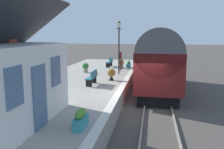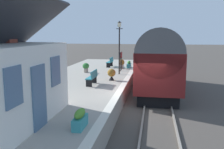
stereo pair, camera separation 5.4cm
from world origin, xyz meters
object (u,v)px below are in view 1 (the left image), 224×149
Objects in this scene: planter_corner_building at (81,119)px; planter_bench_right at (85,67)px; planter_edge_far at (121,63)px; lamp_post_platform at (119,38)px; bench_near_building at (92,77)px; planter_under_sign at (128,64)px; planter_bench_left at (111,74)px; bench_platform_end at (110,62)px; station_sign_board at (121,57)px; train at (158,60)px.

planter_bench_right is (11.22, 3.00, 0.13)m from planter_corner_building.
lamp_post_platform is (-2.95, -0.21, 2.31)m from planter_edge_far.
planter_edge_far is (7.17, -0.83, -0.01)m from bench_near_building.
planter_edge_far is at bearing -43.23° from planter_bench_right.
planter_bench_left is (-6.26, 0.51, 0.13)m from planter_under_sign.
bench_near_building is 0.35× the size of lamp_post_platform.
lamp_post_platform reaches higher than bench_platform_end.
planter_corner_building is 0.56× the size of station_sign_board.
bench_near_building is 1.74× the size of planter_bench_left.
train is 5.17m from planter_edge_far.
bench_platform_end is 1.74× the size of planter_bench_right.
planter_bench_right is 0.20× the size of lamp_post_platform.
station_sign_board is at bearing -149.49° from bench_platform_end.
bench_near_building is 1.85m from planter_bench_left.
bench_platform_end reaches higher than planter_corner_building.
lamp_post_platform is 2.56× the size of station_sign_board.
bench_near_building is 6.02m from station_sign_board.
bench_platform_end is at bearing 10.99° from planter_bench_left.
bench_platform_end is 0.90× the size of station_sign_board.
planter_edge_far is 0.80× the size of planter_under_sign.
planter_corner_building is at bearing -178.04° from planter_edge_far.
train is at bearing -63.67° from planter_bench_left.
bench_platform_end is 6.66m from planter_bench_left.
station_sign_board reaches higher than bench_near_building.
planter_edge_far is at bearing -6.60° from bench_near_building.
planter_bench_left is (-2.87, -2.59, -0.01)m from planter_bench_right.
bench_platform_end is at bearing 50.70° from planter_edge_far.
lamp_post_platform is at bearing -160.24° from bench_platform_end.
bench_platform_end is 0.35× the size of lamp_post_platform.
planter_under_sign is at bearing -0.41° from planter_corner_building.
planter_bench_right is 1.00× the size of planter_bench_left.
planter_bench_right is (-3.67, 1.32, -0.04)m from bench_platform_end.
station_sign_board reaches higher than planter_edge_far.
planter_edge_far is 3.68m from planter_bench_right.
lamp_post_platform reaches higher than planter_under_sign.
train is 10.24m from planter_corner_building.
train is 8.91× the size of planter_under_sign.
planter_bench_left is at bearing 176.89° from lamp_post_platform.
train is 3.50m from planter_bench_left.
planter_edge_far is 0.93m from planter_under_sign.
lamp_post_platform is at bearing -3.11° from planter_bench_left.
train is 3.44m from lamp_post_platform.
bench_near_building is 0.89× the size of station_sign_board.
bench_near_building is 8.00m from planter_under_sign.
lamp_post_platform is (1.10, 2.90, 1.49)m from train.
planter_under_sign is at bearing -99.04° from bench_platform_end.
planter_bench_right is at bearing 42.01° from planter_bench_left.
planter_bench_left is 0.20× the size of lamp_post_platform.
lamp_post_platform is (-0.26, -2.73, 2.33)m from planter_bench_right.
planter_bench_left is at bearing -29.02° from bench_near_building.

